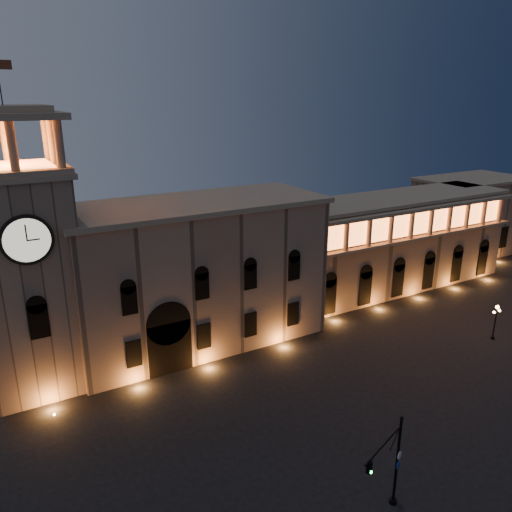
{
  "coord_description": "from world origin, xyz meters",
  "views": [
    {
      "loc": [
        -23.98,
        -30.69,
        29.25
      ],
      "look_at": [
        2.78,
        16.0,
        11.85
      ],
      "focal_mm": 35.0,
      "sensor_mm": 36.0,
      "label": 1
    }
  ],
  "objects": [
    {
      "name": "colonnade_wing",
      "position": [
        32.0,
        23.92,
        7.33
      ],
      "size": [
        40.6,
        11.5,
        14.5
      ],
      "color": "#816652",
      "rests_on": "ground"
    },
    {
      "name": "traffic_light",
      "position": [
        -0.99,
        -10.11,
        4.01
      ],
      "size": [
        5.28,
        2.16,
        7.64
      ],
      "rotation": [
        0.0,
        0.0,
        0.35
      ],
      "color": "black",
      "rests_on": "ground"
    },
    {
      "name": "ground",
      "position": [
        0.0,
        0.0,
        0.0
      ],
      "size": [
        160.0,
        160.0,
        0.0
      ],
      "primitive_type": "plane",
      "color": "black",
      "rests_on": "ground"
    },
    {
      "name": "government_building",
      "position": [
        -2.08,
        21.93,
        8.77
      ],
      "size": [
        30.8,
        12.8,
        17.6
      ],
      "color": "#866B57",
      "rests_on": "ground"
    },
    {
      "name": "street_lamp_near",
      "position": [
        30.0,
        3.55,
        2.73
      ],
      "size": [
        1.59,
        0.47,
        4.57
      ],
      "rotation": [
        0.0,
        0.0,
        0.02
      ],
      "color": "black",
      "rests_on": "ground"
    },
    {
      "name": "secondary_building",
      "position": [
        58.0,
        30.0,
        7.0
      ],
      "size": [
        20.0,
        12.0,
        14.0
      ],
      "primitive_type": "cube",
      "color": "#816652",
      "rests_on": "ground"
    },
    {
      "name": "clock_tower",
      "position": [
        -20.5,
        20.98,
        12.5
      ],
      "size": [
        9.8,
        9.8,
        32.4
      ],
      "color": "#866B57",
      "rests_on": "ground"
    }
  ]
}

